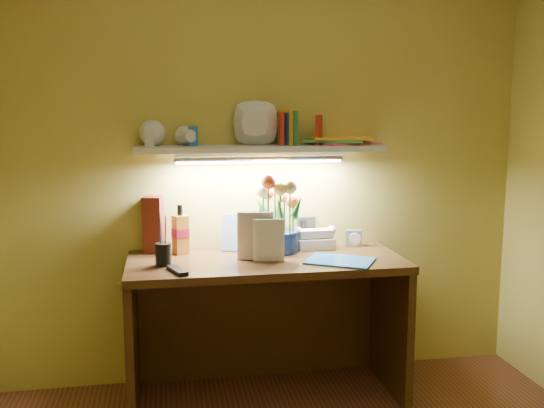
# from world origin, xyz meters

# --- Properties ---
(desk) EXTENTS (1.40, 0.60, 0.75)m
(desk) POSITION_xyz_m (0.00, 1.20, 0.38)
(desk) COLOR #341D0E
(desk) RESTS_ON ground
(flower_bouquet) EXTENTS (0.31, 0.31, 0.40)m
(flower_bouquet) POSITION_xyz_m (0.09, 1.34, 0.95)
(flower_bouquet) COLOR #0F1D3A
(flower_bouquet) RESTS_ON desk
(telephone) EXTENTS (0.20, 0.15, 0.12)m
(telephone) POSITION_xyz_m (0.30, 1.39, 0.81)
(telephone) COLOR #F2E6CE
(telephone) RESTS_ON desk
(desk_clock) EXTENTS (0.10, 0.07, 0.09)m
(desk_clock) POSITION_xyz_m (0.53, 1.40, 0.80)
(desk_clock) COLOR #BBB9BE
(desk_clock) RESTS_ON desk
(whisky_bottle) EXTENTS (0.09, 0.09, 0.26)m
(whisky_bottle) POSITION_xyz_m (-0.43, 1.38, 0.88)
(whisky_bottle) COLOR #B56E1E
(whisky_bottle) RESTS_ON desk
(whisky_box) EXTENTS (0.12, 0.12, 0.30)m
(whisky_box) POSITION_xyz_m (-0.56, 1.44, 0.90)
(whisky_box) COLOR #531A11
(whisky_box) RESTS_ON desk
(pen_cup) EXTENTS (0.09, 0.09, 0.19)m
(pen_cup) POSITION_xyz_m (-0.52, 1.15, 0.84)
(pen_cup) COLOR black
(pen_cup) RESTS_ON desk
(art_card) EXTENTS (0.20, 0.12, 0.20)m
(art_card) POSITION_xyz_m (-0.10, 1.39, 0.85)
(art_card) COLOR silver
(art_card) RESTS_ON desk
(tv_remote) EXTENTS (0.10, 0.17, 0.02)m
(tv_remote) POSITION_xyz_m (-0.45, 1.01, 0.76)
(tv_remote) COLOR black
(tv_remote) RESTS_ON desk
(blue_folder) EXTENTS (0.40, 0.37, 0.01)m
(blue_folder) POSITION_xyz_m (0.35, 1.07, 0.75)
(blue_folder) COLOR #2065B4
(blue_folder) RESTS_ON desk
(desk_book_a) EXTENTS (0.18, 0.08, 0.25)m
(desk_book_a) POSITION_xyz_m (-0.15, 1.20, 0.87)
(desk_book_a) COLOR beige
(desk_book_a) RESTS_ON desk
(desk_book_b) EXTENTS (0.16, 0.04, 0.22)m
(desk_book_b) POSITION_xyz_m (-0.08, 1.15, 0.86)
(desk_book_b) COLOR silver
(desk_book_b) RESTS_ON desk
(wall_shelf) EXTENTS (1.32, 0.35, 0.22)m
(wall_shelf) POSITION_xyz_m (-0.00, 1.38, 1.33)
(wall_shelf) COLOR silver
(wall_shelf) RESTS_ON ground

